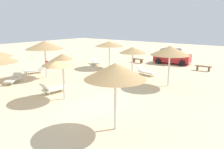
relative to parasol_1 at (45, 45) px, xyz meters
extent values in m
plane|color=beige|center=(6.93, -2.70, -2.79)|extent=(80.00, 80.00, 0.00)
cylinder|color=silver|center=(0.00, 0.00, -1.50)|extent=(0.12, 0.12, 2.58)
cone|color=tan|center=(0.00, 0.00, 0.02)|extent=(3.17, 3.17, 0.68)
torus|color=red|center=(0.22, 0.00, -1.65)|extent=(0.71, 0.18, 0.70)
cylinder|color=silver|center=(1.55, 6.78, -1.62)|extent=(0.12, 0.12, 2.35)
cone|color=tan|center=(1.55, 6.78, -0.29)|extent=(3.03, 3.03, 0.50)
cylinder|color=silver|center=(5.79, 4.61, -1.68)|extent=(0.12, 0.12, 2.22)
cone|color=tan|center=(5.79, 4.61, -0.41)|extent=(2.31, 2.31, 0.51)
cylinder|color=silver|center=(5.55, -2.76, -1.66)|extent=(0.12, 0.12, 2.27)
cone|color=tan|center=(5.55, -2.76, -0.28)|extent=(2.48, 2.48, 0.69)
cylinder|color=silver|center=(10.51, -4.09, -1.58)|extent=(0.12, 0.12, 2.43)
cone|color=tan|center=(10.51, -4.09, -0.12)|extent=(2.69, 2.69, 0.69)
cylinder|color=silver|center=(9.40, 4.00, -1.57)|extent=(0.12, 0.12, 2.44)
cone|color=tan|center=(9.40, 4.00, -0.12)|extent=(2.86, 2.86, 0.68)
cube|color=silver|center=(-0.55, -2.78, -2.51)|extent=(1.52, 1.75, 0.12)
cube|color=silver|center=(-1.02, -2.13, -2.32)|extent=(0.83, 0.80, 0.33)
cylinder|color=silver|center=(-1.08, -2.42, -2.68)|extent=(0.06, 0.06, 0.22)
cylinder|color=silver|center=(-0.73, -2.16, -2.68)|extent=(0.06, 0.06, 0.22)
cylinder|color=silver|center=(-0.38, -3.39, -2.68)|extent=(0.06, 0.06, 0.22)
cylinder|color=silver|center=(-0.02, -3.13, -2.68)|extent=(0.06, 0.06, 0.22)
cube|color=silver|center=(-2.29, 0.23, -2.51)|extent=(1.15, 1.82, 0.12)
cube|color=silver|center=(-2.03, 0.98, -2.34)|extent=(0.78, 0.71, 0.31)
cylinder|color=silver|center=(-2.30, 0.87, -2.68)|extent=(0.06, 0.06, 0.22)
cylinder|color=silver|center=(-1.89, 0.73, -2.68)|extent=(0.06, 0.06, 0.22)
cylinder|color=silver|center=(-2.69, -0.27, -2.68)|extent=(0.06, 0.06, 0.22)
cylinder|color=silver|center=(-2.27, -0.41, -2.68)|extent=(0.06, 0.06, 0.22)
cube|color=silver|center=(-0.71, 7.14, -2.51)|extent=(1.71, 1.59, 0.12)
cube|color=silver|center=(-1.32, 7.66, -2.32)|extent=(0.81, 0.82, 0.33)
cylinder|color=silver|center=(-1.31, 7.36, -2.68)|extent=(0.06, 0.06, 0.22)
cylinder|color=silver|center=(-1.02, 7.70, -2.68)|extent=(0.06, 0.06, 0.22)
cylinder|color=silver|center=(-0.39, 6.58, -2.68)|extent=(0.06, 0.06, 0.22)
cylinder|color=silver|center=(-0.11, 6.92, -2.68)|extent=(0.06, 0.06, 0.22)
cube|color=silver|center=(6.43, 6.15, -2.51)|extent=(1.80, 0.99, 0.12)
cube|color=silver|center=(5.65, 6.33, -2.29)|extent=(0.62, 0.73, 0.39)
cylinder|color=silver|center=(5.79, 6.07, -2.68)|extent=(0.06, 0.06, 0.22)
cylinder|color=silver|center=(5.89, 6.50, -2.68)|extent=(0.06, 0.06, 0.22)
cylinder|color=silver|center=(6.96, 5.81, -2.68)|extent=(0.06, 0.06, 0.22)
cylinder|color=silver|center=(7.06, 6.24, -2.68)|extent=(0.06, 0.06, 0.22)
cube|color=silver|center=(4.05, -2.29, -2.51)|extent=(0.82, 1.76, 0.12)
cube|color=silver|center=(3.96, -3.09, -2.24)|extent=(0.68, 0.48, 0.47)
cylinder|color=silver|center=(4.20, -2.91, -2.68)|extent=(0.06, 0.06, 0.22)
cylinder|color=silver|center=(3.76, -2.86, -2.68)|extent=(0.06, 0.06, 0.22)
cylinder|color=silver|center=(4.33, -1.72, -2.68)|extent=(0.06, 0.06, 0.22)
cylinder|color=silver|center=(3.90, -1.67, -2.68)|extent=(0.06, 0.06, 0.22)
cube|color=brown|center=(2.41, 11.04, -2.34)|extent=(1.54, 0.59, 0.08)
cube|color=brown|center=(1.86, 11.11, -2.59)|extent=(0.17, 0.37, 0.41)
cube|color=brown|center=(2.95, 10.97, -2.59)|extent=(0.17, 0.37, 0.41)
cube|color=brown|center=(9.86, 11.15, -2.34)|extent=(1.51, 0.44, 0.08)
cube|color=brown|center=(9.31, 11.13, -2.59)|extent=(0.13, 0.36, 0.41)
cube|color=brown|center=(10.41, 11.16, -2.59)|extent=(0.13, 0.36, 0.41)
cube|color=#B21E23|center=(5.84, 12.96, -2.12)|extent=(4.19, 2.21, 0.90)
cube|color=#262D38|center=(5.65, 12.93, -1.37)|extent=(2.19, 1.81, 0.60)
cylinder|color=black|center=(7.07, 14.01, -2.47)|extent=(0.66, 0.30, 0.64)
cylinder|color=black|center=(7.30, 12.26, -2.47)|extent=(0.66, 0.30, 0.64)
cylinder|color=black|center=(4.39, 13.66, -2.47)|extent=(0.66, 0.30, 0.64)
cylinder|color=black|center=(4.62, 11.91, -2.47)|extent=(0.66, 0.30, 0.64)
camera|label=1|loc=(16.13, -11.56, 1.90)|focal=36.32mm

